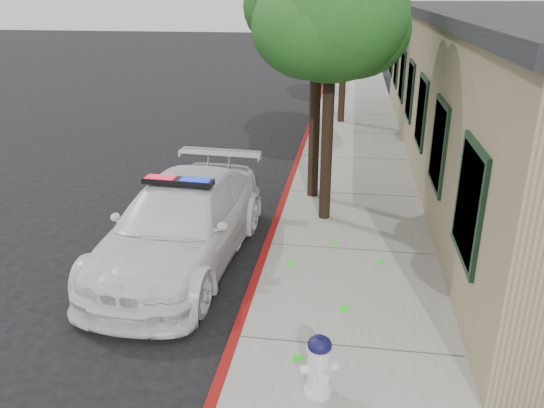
{
  "coord_description": "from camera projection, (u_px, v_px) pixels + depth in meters",
  "views": [
    {
      "loc": [
        1.5,
        -6.2,
        4.66
      ],
      "look_at": [
        0.17,
        2.8,
        1.05
      ],
      "focal_mm": 35.64,
      "sensor_mm": 36.0,
      "label": 1
    }
  ],
  "objects": [
    {
      "name": "street_tree_far",
      "position": [
        347.0,
        6.0,
        18.46
      ],
      "size": [
        2.87,
        2.91,
        5.34
      ],
      "rotation": [
        0.0,
        0.0,
        0.35
      ],
      "color": "black",
      "rests_on": "sidewalk"
    },
    {
      "name": "street_tree_mid",
      "position": [
        319.0,
        3.0,
        11.23
      ],
      "size": [
        3.23,
        2.96,
        5.65
      ],
      "rotation": [
        0.0,
        0.0,
        -0.39
      ],
      "color": "black",
      "rests_on": "sidewalk"
    },
    {
      "name": "fire_hydrant",
      "position": [
        319.0,
        365.0,
        6.35
      ],
      "size": [
        0.47,
        0.41,
        0.81
      ],
      "rotation": [
        0.0,
        0.0,
        0.31
      ],
      "color": "silver",
      "rests_on": "sidewalk"
    },
    {
      "name": "sidewalk",
      "position": [
        349.0,
        252.0,
        10.13
      ],
      "size": [
        3.2,
        60.0,
        0.15
      ],
      "primitive_type": "cube",
      "color": "gray",
      "rests_on": "ground"
    },
    {
      "name": "ground",
      "position": [
        231.0,
        345.0,
        7.62
      ],
      "size": [
        120.0,
        120.0,
        0.0
      ],
      "primitive_type": "plane",
      "color": "black",
      "rests_on": "ground"
    },
    {
      "name": "street_tree_near",
      "position": [
        332.0,
        22.0,
        10.06
      ],
      "size": [
        2.98,
        2.89,
        5.3
      ],
      "rotation": [
        0.0,
        0.0,
        0.08
      ],
      "color": "black",
      "rests_on": "sidewalk"
    },
    {
      "name": "red_curb",
      "position": [
        268.0,
        247.0,
        10.34
      ],
      "size": [
        0.14,
        60.0,
        0.16
      ],
      "primitive_type": "cube",
      "color": "maroon",
      "rests_on": "ground"
    },
    {
      "name": "police_car",
      "position": [
        181.0,
        224.0,
        9.67
      ],
      "size": [
        2.44,
        5.32,
        1.63
      ],
      "rotation": [
        0.0,
        0.0,
        -0.06
      ],
      "color": "white",
      "rests_on": "ground"
    }
  ]
}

